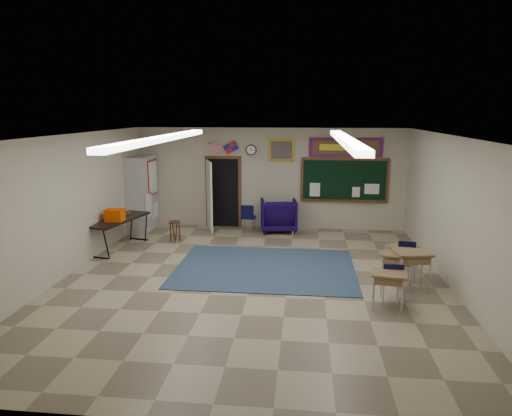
# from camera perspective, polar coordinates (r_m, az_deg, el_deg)

# --- Properties ---
(floor) EXTENTS (9.00, 9.00, 0.00)m
(floor) POSITION_cam_1_polar(r_m,az_deg,el_deg) (9.67, -0.46, -9.07)
(floor) COLOR tan
(floor) RESTS_ON ground
(back_wall) EXTENTS (8.00, 0.04, 3.00)m
(back_wall) POSITION_cam_1_polar(r_m,az_deg,el_deg) (13.64, 1.71, 3.70)
(back_wall) COLOR #BAB297
(back_wall) RESTS_ON floor
(front_wall) EXTENTS (8.00, 0.04, 3.00)m
(front_wall) POSITION_cam_1_polar(r_m,az_deg,el_deg) (4.99, -6.55, -11.48)
(front_wall) COLOR #BAB297
(front_wall) RESTS_ON floor
(left_wall) EXTENTS (0.04, 9.00, 3.00)m
(left_wall) POSITION_cam_1_polar(r_m,az_deg,el_deg) (10.47, -22.79, 0.18)
(left_wall) COLOR #BAB297
(left_wall) RESTS_ON floor
(right_wall) EXTENTS (0.04, 9.00, 3.00)m
(right_wall) POSITION_cam_1_polar(r_m,az_deg,el_deg) (9.64, 23.88, -0.87)
(right_wall) COLOR #BAB297
(right_wall) RESTS_ON floor
(ceiling) EXTENTS (8.00, 9.00, 0.04)m
(ceiling) POSITION_cam_1_polar(r_m,az_deg,el_deg) (9.03, -0.49, 8.99)
(ceiling) COLOR silver
(ceiling) RESTS_ON back_wall
(area_rug) EXTENTS (4.00, 3.00, 0.02)m
(area_rug) POSITION_cam_1_polar(r_m,az_deg,el_deg) (10.39, 1.16, -7.47)
(area_rug) COLOR #2E4158
(area_rug) RESTS_ON floor
(fluorescent_strips) EXTENTS (3.86, 6.00, 0.10)m
(fluorescent_strips) POSITION_cam_1_polar(r_m,az_deg,el_deg) (9.03, -0.49, 8.61)
(fluorescent_strips) COLOR white
(fluorescent_strips) RESTS_ON ceiling
(doorway) EXTENTS (1.10, 0.89, 2.16)m
(doorway) POSITION_cam_1_polar(r_m,az_deg,el_deg) (13.76, -4.60, 1.87)
(doorway) COLOR black
(doorway) RESTS_ON back_wall
(chalkboard) EXTENTS (2.55, 0.14, 1.30)m
(chalkboard) POSITION_cam_1_polar(r_m,az_deg,el_deg) (13.62, 10.98, 3.31)
(chalkboard) COLOR #5C321A
(chalkboard) RESTS_ON back_wall
(bulletin_board) EXTENTS (2.10, 0.05, 0.55)m
(bulletin_board) POSITION_cam_1_polar(r_m,az_deg,el_deg) (13.51, 11.14, 7.45)
(bulletin_board) COLOR #A9110E
(bulletin_board) RESTS_ON back_wall
(framed_art_print) EXTENTS (0.75, 0.05, 0.65)m
(framed_art_print) POSITION_cam_1_polar(r_m,az_deg,el_deg) (13.49, 3.21, 7.22)
(framed_art_print) COLOR #AE8821
(framed_art_print) RESTS_ON back_wall
(wall_clock) EXTENTS (0.32, 0.05, 0.32)m
(wall_clock) POSITION_cam_1_polar(r_m,az_deg,el_deg) (13.56, -0.62, 7.27)
(wall_clock) COLOR black
(wall_clock) RESTS_ON back_wall
(wall_flags) EXTENTS (1.16, 0.06, 0.70)m
(wall_flags) POSITION_cam_1_polar(r_m,az_deg,el_deg) (13.65, -4.21, 7.82)
(wall_flags) COLOR red
(wall_flags) RESTS_ON back_wall
(storage_cabinet) EXTENTS (0.59, 1.25, 2.20)m
(storage_cabinet) POSITION_cam_1_polar(r_m,az_deg,el_deg) (13.87, -14.01, 1.79)
(storage_cabinet) COLOR #A6A6A2
(storage_cabinet) RESTS_ON floor
(wingback_armchair) EXTENTS (1.14, 1.17, 0.95)m
(wingback_armchair) POSITION_cam_1_polar(r_m,az_deg,el_deg) (13.42, 2.84, -0.89)
(wingback_armchair) COLOR black
(wingback_armchair) RESTS_ON floor
(student_chair_reading) EXTENTS (0.44, 0.44, 0.83)m
(student_chair_reading) POSITION_cam_1_polar(r_m,az_deg,el_deg) (13.33, -0.94, -1.26)
(student_chair_reading) COLOR black
(student_chair_reading) RESTS_ON floor
(student_chair_desk_a) EXTENTS (0.41, 0.41, 0.79)m
(student_chair_desk_a) POSITION_cam_1_polar(r_m,az_deg,el_deg) (8.86, 16.54, -8.85)
(student_chair_desk_a) COLOR black
(student_chair_desk_a) RESTS_ON floor
(student_chair_desk_b) EXTENTS (0.44, 0.44, 0.79)m
(student_chair_desk_b) POSITION_cam_1_polar(r_m,az_deg,el_deg) (10.07, 18.34, -6.42)
(student_chair_desk_b) COLOR black
(student_chair_desk_b) RESTS_ON floor
(student_desk_front_left) EXTENTS (0.72, 0.62, 0.72)m
(student_desk_front_left) POSITION_cam_1_polar(r_m,az_deg,el_deg) (9.55, 17.22, -7.30)
(student_desk_front_left) COLOR olive
(student_desk_front_left) RESTS_ON floor
(student_desk_front_right) EXTENTS (0.69, 0.64, 0.68)m
(student_desk_front_right) POSITION_cam_1_polar(r_m,az_deg,el_deg) (10.31, 17.74, -6.06)
(student_desk_front_right) COLOR olive
(student_desk_front_right) RESTS_ON floor
(student_desk_back_left) EXTENTS (0.66, 0.54, 0.70)m
(student_desk_back_left) POSITION_cam_1_polar(r_m,az_deg,el_deg) (8.51, 16.16, -9.75)
(student_desk_back_left) COLOR olive
(student_desk_back_left) RESTS_ON floor
(student_desk_back_right) EXTENTS (0.73, 0.59, 0.80)m
(student_desk_back_right) POSITION_cam_1_polar(r_m,az_deg,el_deg) (9.51, 18.91, -7.22)
(student_desk_back_right) COLOR olive
(student_desk_back_right) RESTS_ON floor
(folding_table) EXTENTS (1.06, 2.02, 1.10)m
(folding_table) POSITION_cam_1_polar(r_m,az_deg,el_deg) (12.20, -16.71, -2.93)
(folding_table) COLOR black
(folding_table) RESTS_ON floor
(wooden_stool) EXTENTS (0.32, 0.32, 0.56)m
(wooden_stool) POSITION_cam_1_polar(r_m,az_deg,el_deg) (12.55, -10.09, -2.86)
(wooden_stool) COLOR #452C14
(wooden_stool) RESTS_ON floor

